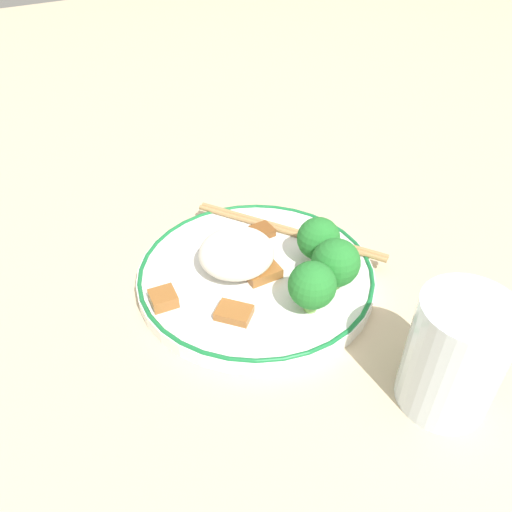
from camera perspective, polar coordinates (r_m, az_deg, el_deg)
name	(u,v)px	position (r m, az deg, el deg)	size (l,w,h in m)	color
ground_plane	(256,281)	(0.57, 0.00, -2.89)	(3.00, 3.00, 0.00)	#C6B28E
plate	(256,274)	(0.56, 0.00, -2.11)	(0.26, 0.26, 0.02)	white
rice_mound	(237,253)	(0.55, -2.23, 0.36)	(0.08, 0.08, 0.04)	white
broccoli_back_left	(312,286)	(0.49, 6.44, -3.39)	(0.05, 0.05, 0.06)	#7FB756
broccoli_back_center	(336,263)	(0.52, 9.09, -0.79)	(0.05, 0.05, 0.06)	#7FB756
broccoli_back_right	(318,239)	(0.55, 7.15, 1.95)	(0.05, 0.05, 0.06)	#7FB756
meat_near_front	(163,298)	(0.52, -10.54, -4.79)	(0.03, 0.03, 0.01)	#995B28
meat_near_left	(226,247)	(0.58, -3.47, 0.98)	(0.03, 0.02, 0.01)	#995B28
meat_near_right	(262,231)	(0.61, 0.71, 2.88)	(0.03, 0.03, 0.01)	brown
meat_near_back	(265,270)	(0.55, 1.08, -1.65)	(0.04, 0.03, 0.01)	#995B28
meat_on_rice_edge	(234,313)	(0.50, -2.53, -6.49)	(0.04, 0.04, 0.01)	#995B28
chopsticks	(288,231)	(0.61, 3.70, 2.92)	(0.13, 0.22, 0.01)	#AD8451
drinking_glass	(454,355)	(0.45, 21.73, -10.52)	(0.08, 0.08, 0.11)	silver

